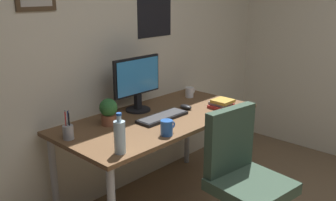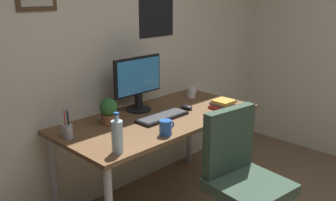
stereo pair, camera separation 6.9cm
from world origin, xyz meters
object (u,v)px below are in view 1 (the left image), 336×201
object	(u,v)px
potted_plant	(109,111)
pen_cup	(68,131)
keyboard	(162,117)
coffee_mug_near	(190,92)
monitor	(137,82)
coffee_mug_far	(167,128)
book_stack_left	(221,103)
office_chair	(242,173)
computer_mouse	(186,107)
water_bottle	(120,136)

from	to	relation	value
potted_plant	pen_cup	world-z (taller)	pen_cup
keyboard	coffee_mug_near	size ratio (longest dim) A/B	3.81
monitor	coffee_mug_near	world-z (taller)	monitor
monitor	coffee_mug_far	xyz separation A→B (m)	(-0.23, -0.53, -0.19)
monitor	book_stack_left	distance (m)	0.72
office_chair	computer_mouse	xyz separation A→B (m)	(0.26, 0.71, 0.25)
book_stack_left	potted_plant	bearing A→B (deg)	158.20
monitor	computer_mouse	xyz separation A→B (m)	(0.29, -0.26, -0.22)
water_bottle	potted_plant	bearing A→B (deg)	59.03
monitor	computer_mouse	world-z (taller)	monitor
water_bottle	coffee_mug_far	world-z (taller)	water_bottle
coffee_mug_far	pen_cup	bearing A→B (deg)	139.36
coffee_mug_near	potted_plant	size ratio (longest dim) A/B	0.58
potted_plant	coffee_mug_far	bearing A→B (deg)	-72.67
computer_mouse	water_bottle	size ratio (longest dim) A/B	0.44
keyboard	potted_plant	world-z (taller)	potted_plant
computer_mouse	monitor	bearing A→B (deg)	138.39
pen_cup	monitor	bearing A→B (deg)	8.89
water_bottle	office_chair	bearing A→B (deg)	-33.93
monitor	coffee_mug_near	bearing A→B (deg)	-5.59
office_chair	coffee_mug_near	size ratio (longest dim) A/B	8.42
office_chair	coffee_mug_near	world-z (taller)	office_chair
monitor	coffee_mug_near	xyz separation A→B (m)	(0.58, -0.06, -0.19)
keyboard	book_stack_left	bearing A→B (deg)	-17.15
monitor	pen_cup	world-z (taller)	monitor
coffee_mug_near	potted_plant	bearing A→B (deg)	-178.03
book_stack_left	water_bottle	bearing A→B (deg)	-176.11
water_bottle	potted_plant	world-z (taller)	water_bottle
office_chair	monitor	size ratio (longest dim) A/B	2.07
office_chair	potted_plant	world-z (taller)	same
coffee_mug_near	monitor	bearing A→B (deg)	174.41
computer_mouse	coffee_mug_near	size ratio (longest dim) A/B	0.97
coffee_mug_near	office_chair	bearing A→B (deg)	-120.82
keyboard	pen_cup	distance (m)	0.73
book_stack_left	pen_cup	bearing A→B (deg)	164.96
coffee_mug_far	potted_plant	world-z (taller)	potted_plant
keyboard	pen_cup	size ratio (longest dim) A/B	2.15
coffee_mug_near	water_bottle	bearing A→B (deg)	-158.85
water_bottle	coffee_mug_near	world-z (taller)	water_bottle
keyboard	coffee_mug_near	xyz separation A→B (m)	(0.59, 0.23, 0.03)
water_bottle	potted_plant	distance (m)	0.51
computer_mouse	potted_plant	size ratio (longest dim) A/B	0.56
office_chair	coffee_mug_near	bearing A→B (deg)	59.18
monitor	pen_cup	size ratio (longest dim) A/B	2.30
monitor	water_bottle	bearing A→B (deg)	-140.03
coffee_mug_far	potted_plant	xyz separation A→B (m)	(-0.14, 0.44, 0.05)
computer_mouse	book_stack_left	distance (m)	0.30
coffee_mug_near	coffee_mug_far	size ratio (longest dim) A/B	0.93
keyboard	coffee_mug_far	distance (m)	0.34
coffee_mug_far	book_stack_left	bearing A→B (deg)	6.58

